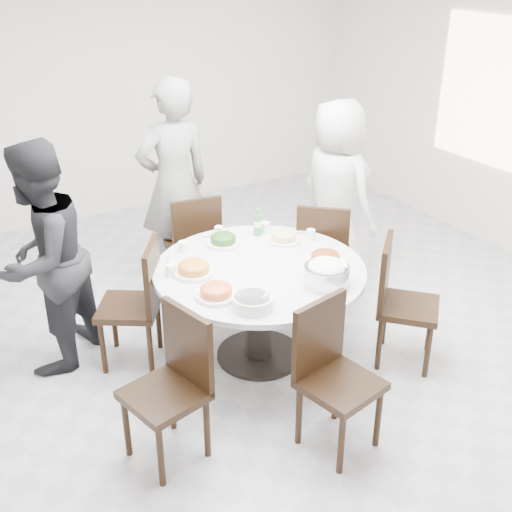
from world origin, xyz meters
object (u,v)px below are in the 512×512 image
soup_bowl (253,302)px  chair_n (192,243)px  chair_se (409,304)px  chair_s (341,382)px  dining_table (259,313)px  chair_ne (323,252)px  rice_bowl (327,275)px  diner_middle (174,185)px  chair_nw (129,304)px  diner_left (43,260)px  diner_right (336,193)px  chair_sw (164,392)px  beverage_bottle (258,222)px

soup_bowl → chair_n: bearing=78.8°
chair_se → chair_s: bearing=162.7°
dining_table → chair_ne: size_ratio=1.58×
chair_ne → chair_s: 1.75m
dining_table → rice_bowl: size_ratio=4.89×
diner_middle → chair_s: bearing=86.2°
chair_nw → diner_left: bearing=-86.9°
chair_n → diner_right: 1.34m
chair_se → diner_left: diner_left is taller
chair_sw → diner_middle: size_ratio=0.51×
chair_s → beverage_bottle: beverage_bottle is taller
dining_table → soup_bowl: size_ratio=5.77×
soup_bowl → rice_bowl: bearing=1.4°
soup_bowl → chair_nw: bearing=120.4°
dining_table → diner_middle: 1.53m
diner_left → chair_n: bearing=156.0°
chair_ne → diner_left: diner_left is taller
chair_se → rice_bowl: bearing=123.8°
chair_se → diner_right: 1.42m
chair_s → chair_se: same height
chair_n → diner_left: diner_left is taller
chair_s → diner_middle: bearing=76.9°
diner_right → soup_bowl: (-1.55, -1.21, -0.04)m
chair_sw → rice_bowl: bearing=84.3°
chair_s → diner_left: bearing=113.6°
dining_table → beverage_bottle: (0.27, 0.49, 0.49)m
chair_se → diner_middle: 2.25m
diner_left → beverage_bottle: size_ratio=7.57×
dining_table → soup_bowl: 0.69m
chair_sw → diner_right: size_ratio=0.58×
chair_ne → chair_se: (0.03, -1.01, 0.00)m
diner_left → rice_bowl: bearing=102.0°
diner_left → soup_bowl: diner_left is taller
chair_n → beverage_bottle: bearing=121.7°
chair_s → soup_bowl: size_ratio=3.66×
chair_nw → rice_bowl: bearing=84.0°
chair_n → dining_table: bearing=98.9°
chair_sw → chair_se: same height
soup_bowl → diner_left: bearing=130.9°
diner_right → diner_left: size_ratio=0.98×
diner_left → dining_table: bearing=109.5°
chair_s → beverage_bottle: size_ratio=4.28×
chair_nw → beverage_bottle: size_ratio=4.28×
chair_sw → chair_se: size_ratio=1.00×
diner_middle → soup_bowl: 1.90m
chair_se → diner_left: (-2.22, 1.29, 0.36)m
chair_ne → diner_left: size_ratio=0.57×
dining_table → rice_bowl: rice_bowl is taller
chair_n → chair_s: same height
chair_sw → diner_right: bearing=107.8°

